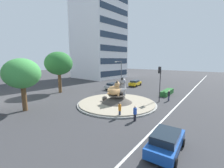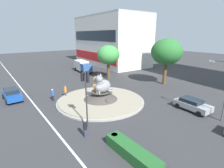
% 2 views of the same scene
% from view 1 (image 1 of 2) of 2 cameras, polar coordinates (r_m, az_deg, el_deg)
% --- Properties ---
extents(ground_plane, '(160.00, 160.00, 0.00)m').
position_cam_1_polar(ground_plane, '(23.23, 1.83, -7.56)').
color(ground_plane, '#333335').
extents(lane_centreline, '(112.00, 0.20, 0.01)m').
position_cam_1_polar(lane_centreline, '(20.20, 20.45, -10.76)').
color(lane_centreline, silver).
rests_on(lane_centreline, ground).
extents(roundabout_island, '(11.85, 11.85, 1.45)m').
position_cam_1_polar(roundabout_island, '(23.11, 1.81, -6.53)').
color(roundabout_island, gray).
rests_on(roundabout_island, ground).
extents(cat_statue_calico, '(1.73, 2.43, 2.27)m').
position_cam_1_polar(cat_statue_calico, '(22.24, 0.95, -2.25)').
color(cat_statue_calico, tan).
rests_on(cat_statue_calico, roundabout_island).
extents(cat_statue_grey, '(1.85, 2.78, 2.71)m').
position_cam_1_polar(cat_statue_grey, '(23.10, 2.95, -1.42)').
color(cat_statue_grey, gray).
rests_on(cat_statue_grey, roundabout_island).
extents(traffic_light_mast, '(0.71, 0.62, 5.62)m').
position_cam_1_polar(traffic_light_mast, '(24.66, 17.51, 2.70)').
color(traffic_light_mast, '#2D2D33').
rests_on(traffic_light_mast, ground).
extents(office_tower, '(15.97, 16.94, 32.89)m').
position_cam_1_polar(office_tower, '(57.99, -5.14, 18.87)').
color(office_tower, silver).
rests_on(office_tower, ground).
extents(clipped_hedge_strip, '(4.97, 1.20, 0.90)m').
position_cam_1_polar(clipped_hedge_strip, '(31.01, 20.04, -2.98)').
color(clipped_hedge_strip, '#235B28').
rests_on(clipped_hedge_strip, ground).
extents(broadleaf_tree_behind_island, '(5.42, 5.42, 8.25)m').
position_cam_1_polar(broadleaf_tree_behind_island, '(32.26, -19.41, 7.27)').
color(broadleaf_tree_behind_island, brown).
rests_on(broadleaf_tree_behind_island, ground).
extents(second_tree_near_tower, '(4.53, 4.53, 6.87)m').
position_cam_1_polar(second_tree_near_tower, '(22.57, -30.81, 3.33)').
color(second_tree_near_tower, brown).
rests_on(second_tree_near_tower, ground).
extents(streetlight_arm, '(2.31, 0.46, 6.35)m').
position_cam_1_polar(streetlight_arm, '(36.46, 3.23, 4.58)').
color(streetlight_arm, '#4C4C51').
rests_on(streetlight_arm, ground).
extents(pedestrian_orange_shirt, '(0.34, 0.34, 1.80)m').
position_cam_1_polar(pedestrian_orange_shirt, '(17.81, 2.93, -9.61)').
color(pedestrian_orange_shirt, '#33384C').
rests_on(pedestrian_orange_shirt, ground).
extents(pedestrian_blue_shirt, '(0.39, 0.39, 1.71)m').
position_cam_1_polar(pedestrian_blue_shirt, '(17.07, 8.65, -10.80)').
color(pedestrian_blue_shirt, black).
rests_on(pedestrian_blue_shirt, ground).
extents(pedestrian_black_shirt, '(0.34, 0.34, 1.78)m').
position_cam_1_polar(pedestrian_black_shirt, '(26.37, 20.62, -3.98)').
color(pedestrian_black_shirt, '#33384C').
rests_on(pedestrian_black_shirt, ground).
extents(sedan_on_far_lane, '(4.46, 2.23, 1.61)m').
position_cam_1_polar(sedan_on_far_lane, '(12.39, 19.67, -19.65)').
color(sedan_on_far_lane, '#19479E').
rests_on(sedan_on_far_lane, ground).
extents(hatchback_near_shophouse, '(4.40, 2.29, 1.49)m').
position_cam_1_polar(hatchback_near_shophouse, '(38.94, 8.68, 0.39)').
color(hatchback_near_shophouse, gold).
rests_on(hatchback_near_shophouse, ground).
extents(parked_car_right, '(4.24, 2.30, 1.44)m').
position_cam_1_polar(parked_car_right, '(34.36, 0.40, -0.72)').
color(parked_car_right, '#99999E').
rests_on(parked_car_right, ground).
extents(litter_bin, '(0.56, 0.56, 0.90)m').
position_cam_1_polar(litter_bin, '(29.02, 18.94, -3.73)').
color(litter_bin, '#2D4233').
rests_on(litter_bin, ground).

